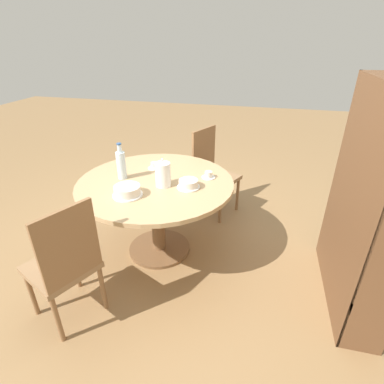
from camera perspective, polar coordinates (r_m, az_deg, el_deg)
ground_plane at (r=3.03m, az=-6.17°, el=-10.76°), size 14.00×14.00×0.00m
dining_table at (r=2.70m, az=-6.80°, el=-0.70°), size 1.37×1.37×0.75m
chair_a at (r=3.44m, az=3.87°, el=4.08°), size 0.56×0.56×0.97m
chair_b at (r=2.26m, az=-23.09°, el=-12.37°), size 0.56×0.56×0.97m
bookshelf at (r=2.42m, az=30.21°, el=-2.38°), size 1.08×0.28×1.65m
coffee_pot at (r=2.50m, az=-5.57°, el=3.51°), size 0.13×0.13×0.25m
water_bottle at (r=2.69m, az=-13.33°, el=5.16°), size 0.08×0.08×0.32m
cake_main at (r=2.41m, az=-12.22°, el=0.19°), size 0.24×0.24×0.08m
cake_second at (r=2.49m, az=-0.69°, el=1.54°), size 0.19×0.19×0.07m
cup_a at (r=2.89m, az=-7.19°, el=4.95°), size 0.12×0.12×0.06m
cup_b at (r=2.67m, az=3.15°, el=3.21°), size 0.12×0.12×0.06m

